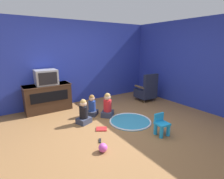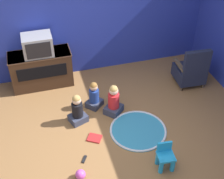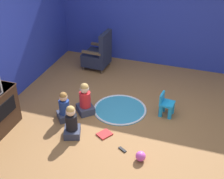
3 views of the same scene
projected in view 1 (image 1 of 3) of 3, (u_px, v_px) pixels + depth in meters
ground_plane at (116, 129)px, 3.84m from camera, size 30.00×30.00×0.00m
wall_back at (70, 63)px, 5.35m from camera, size 5.79×0.12×2.52m
wall_right at (205, 65)px, 4.72m from camera, size 0.12×5.38×2.52m
tv_cabinet at (48, 97)px, 4.86m from camera, size 1.24×0.52×0.75m
television at (46, 77)px, 4.70m from camera, size 0.57×0.44×0.41m
black_armchair at (146, 90)px, 5.75m from camera, size 0.59×0.59×0.91m
yellow_kid_chair at (161, 126)px, 3.57m from camera, size 0.28×0.27×0.44m
play_mat at (130, 121)px, 4.23m from camera, size 1.01×1.01×0.04m
child_watching_left at (92, 106)px, 4.55m from camera, size 0.38×0.38×0.56m
child_watching_center at (84, 113)px, 4.08m from camera, size 0.37×0.35×0.59m
child_watching_right at (107, 106)px, 4.49m from camera, size 0.42×0.42×0.62m
toy_ball at (103, 148)px, 3.01m from camera, size 0.16×0.16×0.16m
book at (101, 129)px, 3.83m from camera, size 0.30×0.28×0.02m
remote_control at (100, 141)px, 3.36m from camera, size 0.11×0.15×0.02m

